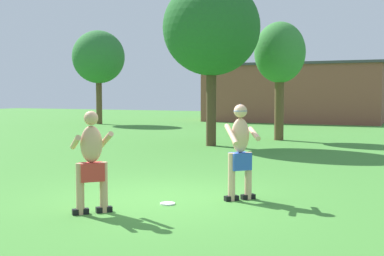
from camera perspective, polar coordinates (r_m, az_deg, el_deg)
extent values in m
plane|color=#428433|center=(9.38, -3.56, -7.98)|extent=(80.00, 80.00, 0.00)
cube|color=black|center=(9.36, 6.36, -7.74)|extent=(0.26, 0.26, 0.09)
cylinder|color=#E0AD89|center=(9.29, 6.38, -5.39)|extent=(0.13, 0.13, 0.87)
cube|color=black|center=(9.21, 4.49, -7.93)|extent=(0.26, 0.26, 0.09)
cylinder|color=#E0AD89|center=(9.14, 4.50, -5.54)|extent=(0.13, 0.13, 0.87)
cube|color=blue|center=(9.17, 5.46, -3.76)|extent=(0.42, 0.43, 0.31)
ellipsoid|color=#E0AD89|center=(9.12, 5.48, -0.84)|extent=(0.40, 0.40, 0.63)
cylinder|color=#E0AD89|center=(9.14, 7.06, -0.64)|extent=(0.38, 0.56, 0.22)
cylinder|color=#E0AD89|center=(8.92, 4.47, -0.74)|extent=(0.42, 0.51, 0.36)
sphere|color=#E0AD89|center=(9.09, 5.50, 1.92)|extent=(0.24, 0.24, 0.24)
cone|color=#194CA5|center=(9.09, 5.50, 2.34)|extent=(0.36, 0.36, 0.13)
cube|color=black|center=(8.38, -12.50, -9.22)|extent=(0.26, 0.26, 0.09)
cylinder|color=tan|center=(8.30, -12.54, -6.74)|extent=(0.13, 0.13, 0.83)
cube|color=black|center=(8.45, -9.93, -9.07)|extent=(0.26, 0.26, 0.09)
cylinder|color=tan|center=(8.37, -9.96, -6.62)|extent=(0.13, 0.13, 0.83)
cube|color=red|center=(8.29, -11.27, -4.89)|extent=(0.43, 0.44, 0.30)
ellipsoid|color=tan|center=(8.23, -11.31, -1.81)|extent=(0.41, 0.41, 0.60)
cylinder|color=tan|center=(8.29, -13.06, -1.59)|extent=(0.47, 0.46, 0.28)
cylinder|color=tan|center=(8.37, -9.85, -1.48)|extent=(0.50, 0.36, 0.36)
sphere|color=tan|center=(8.20, -11.35, 1.11)|extent=(0.23, 0.23, 0.23)
cylinder|color=white|center=(8.91, -2.78, -8.54)|extent=(0.26, 0.26, 0.03)
cube|color=brown|center=(34.34, 11.46, 3.79)|extent=(11.26, 5.36, 3.67)
cube|color=#3F3F44|center=(34.39, 11.51, 6.98)|extent=(11.71, 5.58, 0.16)
cylinder|color=#4C3823|center=(18.36, 2.18, 2.76)|extent=(0.36, 0.36, 3.07)
ellipsoid|color=#236028|center=(18.50, 2.21, 11.27)|extent=(3.51, 3.51, 3.44)
cylinder|color=brown|center=(31.40, -10.47, 3.16)|extent=(0.36, 0.36, 2.98)
ellipsoid|color=#2D7033|center=(31.47, -10.53, 7.91)|extent=(3.18, 3.18, 3.20)
cylinder|color=brown|center=(20.84, 9.83, 2.35)|extent=(0.38, 0.38, 2.70)
ellipsoid|color=#387F38|center=(20.89, 9.91, 8.43)|extent=(2.06, 2.06, 2.46)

